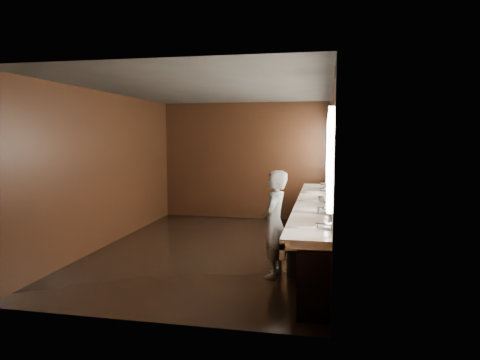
{
  "coord_description": "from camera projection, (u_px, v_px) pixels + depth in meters",
  "views": [
    {
      "loc": [
        1.91,
        -7.17,
        2.02
      ],
      "look_at": [
        0.48,
        0.0,
        1.25
      ],
      "focal_mm": 32.0,
      "sensor_mm": 36.0,
      "label": 1
    }
  ],
  "objects": [
    {
      "name": "floor",
      "position": [
        213.0,
        250.0,
        7.58
      ],
      "size": [
        6.0,
        6.0,
        0.0
      ],
      "primitive_type": "plane",
      "color": "black",
      "rests_on": "ground"
    },
    {
      "name": "ceiling",
      "position": [
        212.0,
        89.0,
        7.29
      ],
      "size": [
        4.0,
        6.0,
        0.02
      ],
      "primitive_type": "cube",
      "color": "#2D2D2B",
      "rests_on": "wall_back"
    },
    {
      "name": "wall_back",
      "position": [
        245.0,
        161.0,
        10.36
      ],
      "size": [
        4.0,
        0.02,
        2.8
      ],
      "primitive_type": "cube",
      "color": "black",
      "rests_on": "floor"
    },
    {
      "name": "wall_front",
      "position": [
        140.0,
        194.0,
        4.51
      ],
      "size": [
        4.0,
        0.02,
        2.8
      ],
      "primitive_type": "cube",
      "color": "black",
      "rests_on": "floor"
    },
    {
      "name": "wall_left",
      "position": [
        107.0,
        169.0,
        7.82
      ],
      "size": [
        0.02,
        6.0,
        2.8
      ],
      "primitive_type": "cube",
      "color": "black",
      "rests_on": "floor"
    },
    {
      "name": "wall_right",
      "position": [
        330.0,
        173.0,
        7.04
      ],
      "size": [
        0.02,
        6.0,
        2.8
      ],
      "primitive_type": "cube",
      "color": "black",
      "rests_on": "floor"
    },
    {
      "name": "sink_counter",
      "position": [
        316.0,
        226.0,
        7.18
      ],
      "size": [
        0.55,
        5.4,
        1.01
      ],
      "color": "black",
      "rests_on": "floor"
    },
    {
      "name": "mirror_band",
      "position": [
        329.0,
        152.0,
        7.01
      ],
      "size": [
        0.06,
        5.03,
        1.15
      ],
      "color": "white",
      "rests_on": "wall_right"
    },
    {
      "name": "person",
      "position": [
        274.0,
        224.0,
        6.07
      ],
      "size": [
        0.43,
        0.6,
        1.53
      ],
      "primitive_type": "imported",
      "rotation": [
        0.0,
        0.0,
        -1.7
      ],
      "color": "#8BB3D0",
      "rests_on": "floor"
    },
    {
      "name": "trash_bin",
      "position": [
        299.0,
        258.0,
        6.11
      ],
      "size": [
        0.44,
        0.44,
        0.53
      ],
      "primitive_type": "cylinder",
      "rotation": [
        0.0,
        0.0,
        0.36
      ],
      "color": "black",
      "rests_on": "floor"
    }
  ]
}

